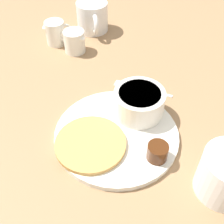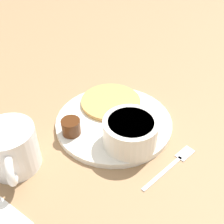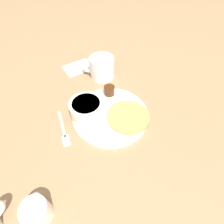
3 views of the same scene
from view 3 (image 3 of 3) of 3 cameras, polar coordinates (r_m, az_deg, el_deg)
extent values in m
plane|color=#93704C|center=(0.57, -0.54, -1.31)|extent=(4.00, 4.00, 0.00)
cylinder|color=white|center=(0.56, -0.55, -0.93)|extent=(0.24, 0.24, 0.01)
cylinder|color=tan|center=(0.55, 5.28, -1.47)|extent=(0.13, 0.13, 0.01)
cylinder|color=white|center=(0.54, -8.23, 1.01)|extent=(0.10, 0.10, 0.05)
cylinder|color=white|center=(0.53, -8.50, 2.65)|extent=(0.08, 0.08, 0.01)
cylinder|color=#47230F|center=(0.61, -0.91, 7.07)|extent=(0.04, 0.04, 0.03)
cylinder|color=white|center=(0.57, -9.46, 0.98)|extent=(0.05, 0.05, 0.02)
sphere|color=white|center=(0.55, -9.69, 2.18)|extent=(0.03, 0.03, 0.03)
cylinder|color=white|center=(0.69, -3.28, 14.26)|extent=(0.09, 0.09, 0.08)
torus|color=white|center=(0.70, -7.41, 14.53)|extent=(0.06, 0.04, 0.06)
cylinder|color=white|center=(0.45, -23.28, -27.79)|extent=(0.06, 0.06, 0.06)
cone|color=white|center=(0.43, -24.05, -23.75)|extent=(0.02, 0.02, 0.01)
cube|color=silver|center=(0.57, -16.09, -3.54)|extent=(0.01, 0.11, 0.00)
cube|color=silver|center=(0.53, -14.78, -8.95)|extent=(0.02, 0.04, 0.00)
cube|color=white|center=(0.78, -10.92, 14.16)|extent=(0.13, 0.11, 0.00)
camera|label=1|loc=(0.65, 34.16, 43.24)|focal=45.00mm
camera|label=2|loc=(0.67, -47.87, 33.75)|focal=45.00mm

